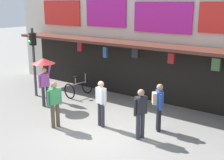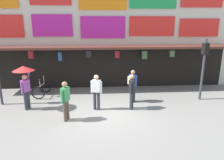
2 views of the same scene
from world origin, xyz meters
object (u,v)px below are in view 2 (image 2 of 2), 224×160
Objects in this scene: pedestrian_in_blue at (132,84)px; pedestrian_in_red at (132,90)px; bicycle_parked at (42,89)px; pedestrian_with_umbrella at (24,75)px; traffic_light_far at (204,60)px; pedestrian_in_white at (96,90)px; pedestrian_in_yellow at (66,99)px.

pedestrian_in_blue is 0.91m from pedestrian_in_red.
bicycle_parked is 0.59× the size of pedestrian_with_umbrella.
traffic_light_far reaches higher than pedestrian_with_umbrella.
bicycle_parked is at bearing 84.42° from pedestrian_with_umbrella.
pedestrian_in_red and pedestrian_in_white have the same top height.
pedestrian_with_umbrella is at bearing -95.58° from bicycle_parked.
pedestrian_in_blue is 2.01m from pedestrian_in_white.
traffic_light_far is 2.63× the size of bicycle_parked.
pedestrian_with_umbrella reaches higher than bicycle_parked.
traffic_light_far is 3.85m from pedestrian_in_blue.
pedestrian_in_blue is at bearing 25.33° from pedestrian_in_white.
pedestrian_in_blue is 1.00× the size of pedestrian_in_white.
pedestrian_in_white is (-5.49, -0.99, -1.19)m from traffic_light_far.
pedestrian_in_blue is 0.81× the size of pedestrian_with_umbrella.
pedestrian_in_white reaches higher than bicycle_parked.
bicycle_parked is 0.73× the size of pedestrian_in_white.
pedestrian_in_yellow is at bearing -140.22° from pedestrian_in_white.
traffic_light_far is at bearing -7.67° from bicycle_parked.
pedestrian_in_red is at bearing -24.74° from bicycle_parked.
bicycle_parked is at bearing 145.13° from pedestrian_in_white.
traffic_light_far is at bearing 4.67° from pedestrian_with_umbrella.
pedestrian_with_umbrella is 3.34m from pedestrian_in_white.
traffic_light_far is at bearing 14.85° from pedestrian_in_red.
bicycle_parked is 2.25m from pedestrian_with_umbrella.
pedestrian_in_red is 3.06m from pedestrian_in_yellow.
pedestrian_in_red is at bearing 19.30° from pedestrian_in_yellow.
pedestrian_in_yellow is (-1.25, -1.04, 0.00)m from pedestrian_in_white.
pedestrian_in_blue is at bearing 31.79° from pedestrian_in_yellow.
traffic_light_far is 8.81m from bicycle_parked.
pedestrian_with_umbrella reaches higher than pedestrian_in_white.
traffic_light_far reaches higher than pedestrian_in_red.
pedestrian_in_red is 1.00× the size of pedestrian_in_white.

